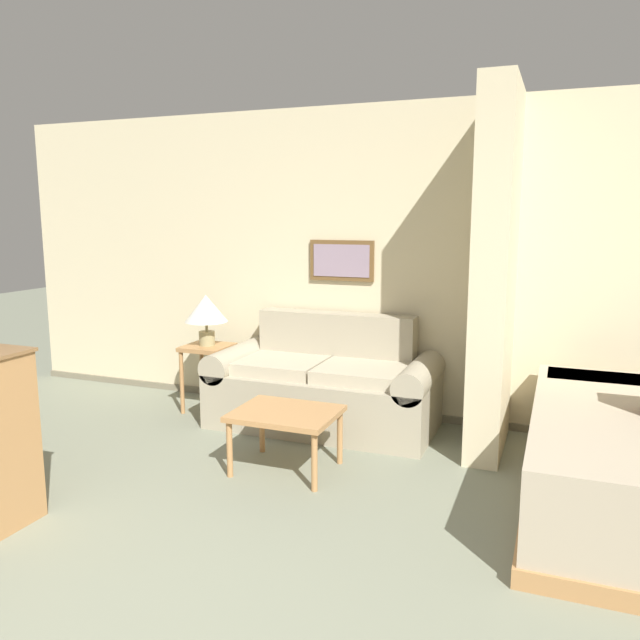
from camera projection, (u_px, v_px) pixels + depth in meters
name	position (u px, v px, depth m)	size (l,w,h in m)	color
wall_back	(374.00, 264.00, 5.27)	(7.13, 0.16, 2.60)	beige
wall_partition_pillar	(495.00, 273.00, 4.43)	(0.24, 0.90, 2.60)	beige
couch	(325.00, 386.00, 5.08)	(1.82, 0.84, 0.89)	tan
coffee_table	(286.00, 418.00, 4.17)	(0.68, 0.55, 0.42)	#B27F4C
side_table	(208.00, 359.00, 5.44)	(0.39, 0.39, 0.59)	#B27F4C
table_lamp	(206.00, 310.00, 5.37)	(0.37, 0.37, 0.44)	tan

